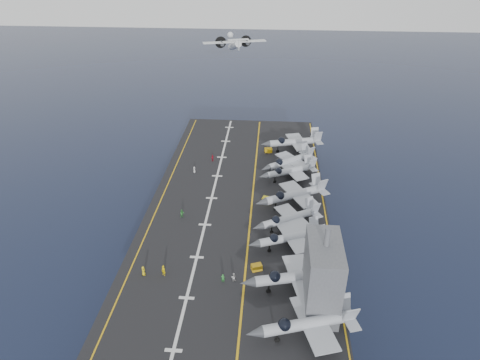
# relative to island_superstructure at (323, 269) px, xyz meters

# --- Properties ---
(ground) EXTENTS (500.00, 500.00, 0.00)m
(ground) POSITION_rel_island_superstructure_xyz_m (-15.00, 30.00, -17.90)
(ground) COLOR #142135
(ground) RESTS_ON ground
(hull) EXTENTS (36.00, 90.00, 10.00)m
(hull) POSITION_rel_island_superstructure_xyz_m (-15.00, 30.00, -12.90)
(hull) COLOR #56595E
(hull) RESTS_ON ground
(flight_deck) EXTENTS (38.00, 92.00, 0.40)m
(flight_deck) POSITION_rel_island_superstructure_xyz_m (-15.00, 30.00, -7.70)
(flight_deck) COLOR black
(flight_deck) RESTS_ON hull
(foul_line) EXTENTS (0.35, 90.00, 0.02)m
(foul_line) POSITION_rel_island_superstructure_xyz_m (-12.00, 30.00, -7.48)
(foul_line) COLOR gold
(foul_line) RESTS_ON flight_deck
(landing_centerline) EXTENTS (0.50, 90.00, 0.02)m
(landing_centerline) POSITION_rel_island_superstructure_xyz_m (-21.00, 30.00, -7.48)
(landing_centerline) COLOR silver
(landing_centerline) RESTS_ON flight_deck
(deck_edge_port) EXTENTS (0.25, 90.00, 0.02)m
(deck_edge_port) POSITION_rel_island_superstructure_xyz_m (-32.00, 30.00, -7.48)
(deck_edge_port) COLOR gold
(deck_edge_port) RESTS_ON flight_deck
(deck_edge_stbd) EXTENTS (0.25, 90.00, 0.02)m
(deck_edge_stbd) POSITION_rel_island_superstructure_xyz_m (3.50, 30.00, -7.48)
(deck_edge_stbd) COLOR gold
(deck_edge_stbd) RESTS_ON flight_deck
(island_superstructure) EXTENTS (5.00, 10.00, 15.00)m
(island_superstructure) POSITION_rel_island_superstructure_xyz_m (0.00, 0.00, 0.00)
(island_superstructure) COLOR #56595E
(island_superstructure) RESTS_ON flight_deck
(fighter_jet_0) EXTENTS (18.56, 15.01, 5.60)m
(fighter_jet_0) POSITION_rel_island_superstructure_xyz_m (-2.20, -6.05, -4.70)
(fighter_jet_0) COLOR #979EA6
(fighter_jet_0) RESTS_ON flight_deck
(fighter_jet_1) EXTENTS (18.45, 14.48, 5.67)m
(fighter_jet_1) POSITION_rel_island_superstructure_xyz_m (-3.52, 3.34, -4.67)
(fighter_jet_1) COLOR #9AA2AB
(fighter_jet_1) RESTS_ON flight_deck
(fighter_jet_2) EXTENTS (16.85, 14.15, 4.98)m
(fighter_jet_2) POSITION_rel_island_superstructure_xyz_m (-4.26, 14.10, -5.01)
(fighter_jet_2) COLOR gray
(fighter_jet_2) RESTS_ON flight_deck
(fighter_jet_3) EXTENTS (17.22, 15.46, 4.99)m
(fighter_jet_3) POSITION_rel_island_superstructure_xyz_m (-4.17, 20.28, -5.01)
(fighter_jet_3) COLOR #9FA9B0
(fighter_jet_3) RESTS_ON flight_deck
(fighter_jet_4) EXTENTS (19.57, 17.32, 5.68)m
(fighter_jet_4) POSITION_rel_island_superstructure_xyz_m (-2.89, 28.62, -4.66)
(fighter_jet_4) COLOR gray
(fighter_jet_4) RESTS_ON flight_deck
(fighter_jet_5) EXTENTS (17.00, 14.82, 4.95)m
(fighter_jet_5) POSITION_rel_island_superstructure_xyz_m (-3.53, 39.72, -5.02)
(fighter_jet_5) COLOR #9DA7AE
(fighter_jet_5) RESTS_ON flight_deck
(fighter_jet_6) EXTENTS (18.18, 17.17, 5.26)m
(fighter_jet_6) POSITION_rel_island_superstructure_xyz_m (-3.51, 44.51, -4.87)
(fighter_jet_6) COLOR #98A1A7
(fighter_jet_6) RESTS_ON flight_deck
(fighter_jet_7) EXTENTS (18.68, 14.81, 5.70)m
(fighter_jet_7) POSITION_rel_island_superstructure_xyz_m (-2.03, 55.30, -4.65)
(fighter_jet_7) COLOR #939BA3
(fighter_jet_7) RESTS_ON flight_deck
(tow_cart_a) EXTENTS (2.11, 1.74, 1.09)m
(tow_cart_a) POSITION_rel_island_superstructure_xyz_m (-10.09, 7.55, -6.96)
(tow_cart_a) COLOR #C69213
(tow_cart_a) RESTS_ON flight_deck
(tow_cart_b) EXTENTS (2.37, 1.90, 1.24)m
(tow_cart_b) POSITION_rel_island_superstructure_xyz_m (-8.71, 29.18, -6.88)
(tow_cart_b) COLOR yellow
(tow_cart_b) RESTS_ON flight_deck
(tow_cart_c) EXTENTS (2.12, 1.58, 1.15)m
(tow_cart_c) POSITION_rel_island_superstructure_xyz_m (-8.93, 53.97, -6.92)
(tow_cart_c) COLOR #D49C0D
(tow_cart_c) RESTS_ON flight_deck
(crew_0) EXTENTS (1.01, 1.24, 1.77)m
(crew_0) POSITION_rel_island_superstructure_xyz_m (-29.29, 4.77, -6.61)
(crew_0) COLOR yellow
(crew_0) RESTS_ON flight_deck
(crew_1) EXTENTS (1.44, 1.28, 2.01)m
(crew_1) POSITION_rel_island_superstructure_xyz_m (-25.84, 4.97, -6.49)
(crew_1) COLOR #D0AF04
(crew_1) RESTS_ON flight_deck
(crew_2) EXTENTS (1.32, 1.18, 1.83)m
(crew_2) POSITION_rel_island_superstructure_xyz_m (-26.02, 22.24, -6.58)
(crew_2) COLOR #2A8030
(crew_2) RESTS_ON flight_deck
(crew_4) EXTENTS (1.25, 1.28, 1.79)m
(crew_4) POSITION_rel_island_superstructure_xyz_m (-23.10, 47.69, -6.61)
(crew_4) COLOR #A80F21
(crew_4) RESTS_ON flight_deck
(crew_5) EXTENTS (0.79, 1.05, 1.59)m
(crew_5) POSITION_rel_island_superstructure_xyz_m (-26.72, 41.29, -6.70)
(crew_5) COLOR silver
(crew_5) RESTS_ON flight_deck
(crew_6) EXTENTS (1.02, 0.71, 1.65)m
(crew_6) POSITION_rel_island_superstructure_xyz_m (-15.58, 4.10, -6.67)
(crew_6) COLOR #2A8832
(crew_6) RESTS_ON flight_deck
(crew_7) EXTENTS (1.00, 0.70, 1.60)m
(crew_7) POSITION_rel_island_superstructure_xyz_m (-13.84, 4.54, -6.70)
(crew_7) COLOR silver
(crew_7) RESTS_ON flight_deck
(transport_plane) EXTENTS (23.82, 19.29, 4.90)m
(transport_plane) POSITION_rel_island_superstructure_xyz_m (-21.33, 93.55, 11.47)
(transport_plane) COLOR silver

